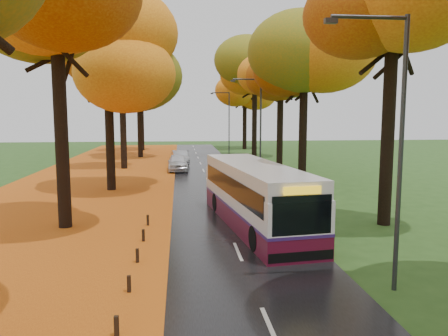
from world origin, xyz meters
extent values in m
cube|color=black|center=(0.00, 25.00, 0.02)|extent=(6.50, 90.00, 0.04)
cube|color=silver|center=(0.00, 25.00, 0.04)|extent=(0.12, 90.00, 0.01)
cube|color=#97390D|center=(-9.00, 25.00, 0.01)|extent=(12.00, 90.00, 0.02)
cube|color=#CF6815|center=(-3.05, 25.00, 0.04)|extent=(0.90, 90.00, 0.01)
cylinder|color=black|center=(-7.50, 16.50, 4.58)|extent=(0.60, 0.60, 9.15)
cylinder|color=black|center=(-6.90, 26.50, 4.00)|extent=(0.60, 0.60, 8.00)
ellipsoid|color=#FDA11C|center=(-6.90, 26.50, 9.00)|extent=(9.20, 9.20, 7.18)
cylinder|color=black|center=(-7.50, 38.50, 4.29)|extent=(0.60, 0.60, 8.58)
ellipsoid|color=#FDA11C|center=(-7.50, 38.50, 9.65)|extent=(8.00, 8.00, 6.24)
cylinder|color=black|center=(-6.90, 49.50, 4.58)|extent=(0.60, 0.60, 9.15)
ellipsoid|color=#FDA11C|center=(-6.90, 49.50, 10.30)|extent=(9.20, 9.20, 7.18)
cylinder|color=black|center=(-7.50, 59.50, 4.00)|extent=(0.60, 0.60, 8.00)
ellipsoid|color=#FDA11C|center=(-7.50, 59.50, 9.00)|extent=(8.00, 8.00, 6.24)
cylinder|color=black|center=(7.50, 15.50, 4.61)|extent=(0.60, 0.60, 9.22)
cylinder|color=black|center=(6.90, 27.50, 4.10)|extent=(0.60, 0.60, 8.19)
ellipsoid|color=#B56D0D|center=(6.90, 27.50, 9.22)|extent=(9.20, 9.20, 7.18)
cylinder|color=black|center=(7.50, 37.50, 4.35)|extent=(0.60, 0.60, 8.70)
ellipsoid|color=#B56D0D|center=(7.50, 37.50, 9.79)|extent=(8.20, 8.20, 6.40)
cylinder|color=black|center=(6.90, 48.50, 4.61)|extent=(0.60, 0.60, 9.22)
ellipsoid|color=#B56D0D|center=(6.90, 48.50, 10.37)|extent=(9.20, 9.20, 7.18)
cylinder|color=black|center=(7.50, 60.50, 4.10)|extent=(0.60, 0.60, 8.19)
ellipsoid|color=#B56D0D|center=(7.50, 60.50, 9.22)|extent=(8.20, 8.20, 6.40)
cube|color=black|center=(-3.70, 6.00, 0.26)|extent=(0.11, 0.11, 0.52)
cube|color=black|center=(-3.70, 8.60, 0.26)|extent=(0.11, 0.11, 0.52)
cube|color=black|center=(-3.70, 11.20, 0.26)|extent=(0.11, 0.11, 0.52)
cube|color=black|center=(-3.70, 13.80, 0.26)|extent=(0.11, 0.11, 0.52)
cube|color=black|center=(-3.70, 16.40, 0.26)|extent=(0.11, 0.11, 0.52)
cylinder|color=#333538|center=(4.20, 8.00, 4.00)|extent=(0.14, 0.14, 8.00)
cylinder|color=#333538|center=(3.10, 8.00, 7.90)|extent=(2.20, 0.11, 0.11)
cube|color=#333538|center=(2.00, 8.00, 7.78)|extent=(0.35, 0.18, 0.14)
cylinder|color=#333538|center=(4.20, 30.00, 4.00)|extent=(0.14, 0.14, 8.00)
cylinder|color=#333538|center=(3.10, 30.00, 7.90)|extent=(2.20, 0.11, 0.11)
cube|color=#333538|center=(2.00, 30.00, 7.78)|extent=(0.35, 0.18, 0.14)
cylinder|color=#333538|center=(4.20, 52.00, 4.00)|extent=(0.14, 0.14, 8.00)
cylinder|color=#333538|center=(3.10, 52.00, 7.90)|extent=(2.20, 0.11, 0.11)
cube|color=#333538|center=(2.00, 52.00, 7.78)|extent=(0.35, 0.18, 0.14)
cube|color=#4E0C21|center=(1.31, 15.79, 0.49)|extent=(3.87, 11.18, 0.90)
cube|color=silver|center=(1.31, 15.79, 1.58)|extent=(3.87, 11.18, 1.29)
cube|color=silver|center=(1.31, 15.79, 2.58)|extent=(3.79, 10.95, 0.70)
cube|color=#341B5E|center=(1.31, 15.79, 0.99)|extent=(3.89, 11.20, 0.12)
cube|color=black|center=(1.31, 15.79, 1.98)|extent=(3.79, 10.31, 0.85)
cube|color=black|center=(2.01, 10.39, 1.78)|extent=(2.18, 0.34, 1.39)
cube|color=yellow|center=(2.01, 10.39, 2.65)|extent=(1.36, 0.23, 0.28)
cube|color=black|center=(2.00, 10.41, 0.32)|extent=(2.43, 0.43, 0.35)
cylinder|color=black|center=(0.67, 11.95, 0.54)|extent=(0.40, 1.02, 1.00)
cylinder|color=black|center=(2.90, 12.24, 0.54)|extent=(0.40, 1.02, 1.00)
cylinder|color=black|center=(-0.23, 18.90, 0.54)|extent=(0.40, 1.02, 1.00)
cylinder|color=black|center=(2.00, 19.19, 0.54)|extent=(0.40, 1.02, 1.00)
imported|color=silver|center=(-2.35, 36.08, 0.80)|extent=(1.89, 4.51, 1.52)
imported|color=gray|center=(-2.14, 41.46, 0.74)|extent=(1.98, 4.39, 1.40)
imported|color=black|center=(-2.16, 43.34, 0.60)|extent=(2.37, 4.11, 1.12)
camera|label=1|loc=(-2.16, -3.97, 5.26)|focal=35.00mm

